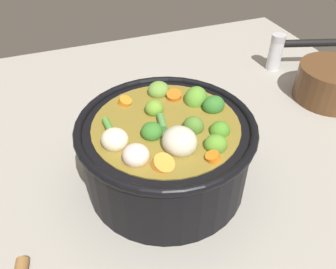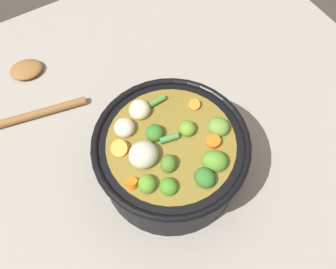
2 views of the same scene
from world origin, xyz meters
name	(u,v)px [view 1 (image 1 of 2)]	position (x,y,z in m)	size (l,w,h in m)	color
ground_plane	(166,179)	(0.00, 0.00, 0.00)	(1.10, 1.10, 0.00)	#9E998E
cooking_pot	(166,150)	(0.00, 0.00, 0.06)	(0.26, 0.26, 0.14)	black
salt_shaker	(276,52)	(-0.38, -0.25, 0.04)	(0.03, 0.03, 0.09)	silver
small_saucepan	(331,82)	(-0.41, -0.10, 0.04)	(0.18, 0.23, 0.07)	brown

